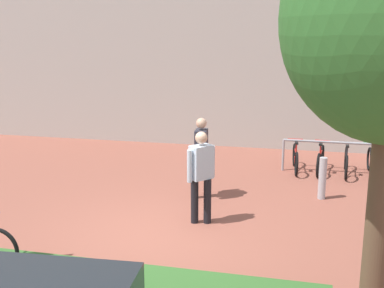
# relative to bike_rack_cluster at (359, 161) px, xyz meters

# --- Properties ---
(ground_plane) EXTENTS (60.00, 60.00, 0.00)m
(ground_plane) POSITION_rel_bike_rack_cluster_xyz_m (-3.77, -4.63, -0.35)
(ground_plane) COLOR brown
(planter_strip) EXTENTS (7.00, 1.10, 0.16)m
(planter_strip) POSITION_rel_bike_rack_cluster_xyz_m (-4.44, -6.54, -0.27)
(planter_strip) COLOR #336028
(planter_strip) RESTS_ON ground
(bike_rack_cluster) EXTENTS (3.76, 1.61, 0.83)m
(bike_rack_cluster) POSITION_rel_bike_rack_cluster_xyz_m (0.00, 0.00, 0.00)
(bike_rack_cluster) COLOR #99999E
(bike_rack_cluster) RESTS_ON ground
(bollard_steel) EXTENTS (0.16, 0.16, 0.90)m
(bollard_steel) POSITION_rel_bike_rack_cluster_xyz_m (-0.95, -2.02, 0.10)
(bollard_steel) COLOR #ADADB2
(bollard_steel) RESTS_ON ground
(person_suited_dark) EXTENTS (0.41, 0.61, 1.72)m
(person_suited_dark) POSITION_rel_bike_rack_cluster_xyz_m (-3.46, -2.50, 0.64)
(person_suited_dark) COLOR black
(person_suited_dark) RESTS_ON ground
(person_casual_tan) EXTENTS (0.44, 0.49, 1.72)m
(person_casual_tan) POSITION_rel_bike_rack_cluster_xyz_m (-3.17, -3.90, 0.64)
(person_casual_tan) COLOR black
(person_casual_tan) RESTS_ON ground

